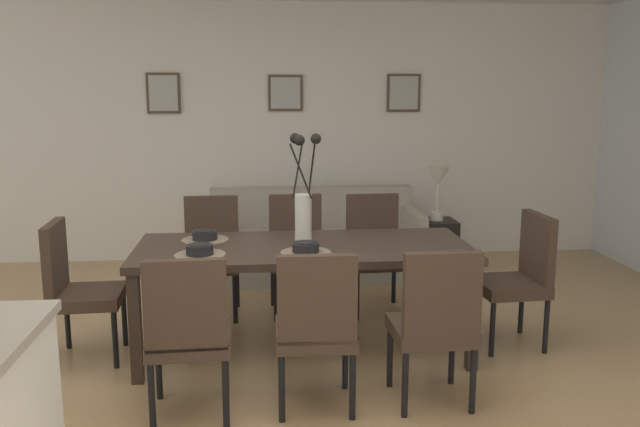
# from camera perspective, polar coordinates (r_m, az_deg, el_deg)

# --- Properties ---
(ground_plane) EXTENTS (9.00, 9.00, 0.00)m
(ground_plane) POSITION_cam_1_polar(r_m,az_deg,el_deg) (4.09, -4.15, -14.99)
(ground_plane) COLOR tan
(back_wall_panel) EXTENTS (9.00, 0.10, 2.60)m
(back_wall_panel) POSITION_cam_1_polar(r_m,az_deg,el_deg) (6.95, -4.89, 6.85)
(back_wall_panel) COLOR white
(back_wall_panel) RESTS_ON ground
(dining_table) EXTENTS (2.20, 0.92, 0.74)m
(dining_table) POSITION_cam_1_polar(r_m,az_deg,el_deg) (4.45, -1.42, -3.57)
(dining_table) COLOR #33261E
(dining_table) RESTS_ON ground
(dining_chair_near_left) EXTENTS (0.46, 0.46, 0.92)m
(dining_chair_near_left) POSITION_cam_1_polar(r_m,az_deg,el_deg) (3.66, -11.19, -9.64)
(dining_chair_near_left) COLOR #3D2D23
(dining_chair_near_left) RESTS_ON ground
(dining_chair_near_right) EXTENTS (0.45, 0.45, 0.92)m
(dining_chair_near_right) POSITION_cam_1_polar(r_m,az_deg,el_deg) (5.33, -9.24, -3.07)
(dining_chair_near_right) COLOR #3D2D23
(dining_chair_near_right) RESTS_ON ground
(dining_chair_far_left) EXTENTS (0.45, 0.45, 0.92)m
(dining_chair_far_left) POSITION_cam_1_polar(r_m,az_deg,el_deg) (3.68, -0.35, -9.31)
(dining_chair_far_left) COLOR #3D2D23
(dining_chair_far_left) RESTS_ON ground
(dining_chair_far_right) EXTENTS (0.46, 0.46, 0.92)m
(dining_chair_far_right) POSITION_cam_1_polar(r_m,az_deg,el_deg) (5.34, -1.97, -2.90)
(dining_chair_far_right) COLOR #3D2D23
(dining_chair_far_right) RESTS_ON ground
(dining_chair_mid_left) EXTENTS (0.45, 0.45, 0.92)m
(dining_chair_mid_left) POSITION_cam_1_polar(r_m,az_deg,el_deg) (3.79, 9.79, -8.87)
(dining_chair_mid_left) COLOR #3D2D23
(dining_chair_mid_left) RESTS_ON ground
(dining_chair_mid_right) EXTENTS (0.46, 0.46, 0.92)m
(dining_chair_mid_right) POSITION_cam_1_polar(r_m,az_deg,el_deg) (5.37, 4.68, -2.84)
(dining_chair_mid_right) COLOR #3D2D23
(dining_chair_mid_right) RESTS_ON ground
(dining_chair_head_west) EXTENTS (0.46, 0.46, 0.92)m
(dining_chair_head_west) POSITION_cam_1_polar(r_m,az_deg,el_deg) (4.65, -20.15, -5.65)
(dining_chair_head_west) COLOR #3D2D23
(dining_chair_head_west) RESTS_ON ground
(dining_chair_head_east) EXTENTS (0.46, 0.46, 0.92)m
(dining_chair_head_east) POSITION_cam_1_polar(r_m,az_deg,el_deg) (4.82, 16.71, -4.88)
(dining_chair_head_east) COLOR #3D2D23
(dining_chair_head_east) RESTS_ON ground
(centerpiece_vase) EXTENTS (0.21, 0.23, 0.73)m
(centerpiece_vase) POSITION_cam_1_polar(r_m,az_deg,el_deg) (4.38, -1.43, 0.89)
(centerpiece_vase) COLOR silver
(centerpiece_vase) RESTS_ON dining_table
(placemat_near_left) EXTENTS (0.32, 0.32, 0.01)m
(placemat_near_left) POSITION_cam_1_polar(r_m,az_deg,el_deg) (4.24, -10.18, -3.48)
(placemat_near_left) COLOR #7F705B
(placemat_near_left) RESTS_ON dining_table
(bowl_near_left) EXTENTS (0.17, 0.17, 0.07)m
(bowl_near_left) POSITION_cam_1_polar(r_m,az_deg,el_deg) (4.23, -10.20, -2.99)
(bowl_near_left) COLOR black
(bowl_near_left) RESTS_ON dining_table
(placemat_near_right) EXTENTS (0.32, 0.32, 0.01)m
(placemat_near_right) POSITION_cam_1_polar(r_m,az_deg,el_deg) (4.64, -9.77, -2.22)
(placemat_near_right) COLOR #7F705B
(placemat_near_right) RESTS_ON dining_table
(bowl_near_right) EXTENTS (0.17, 0.17, 0.07)m
(bowl_near_right) POSITION_cam_1_polar(r_m,az_deg,el_deg) (4.63, -9.78, -1.77)
(bowl_near_right) COLOR black
(bowl_near_right) RESTS_ON dining_table
(placemat_far_left) EXTENTS (0.32, 0.32, 0.01)m
(placemat_far_left) POSITION_cam_1_polar(r_m,az_deg,el_deg) (4.23, -1.23, -3.33)
(placemat_far_left) COLOR #7F705B
(placemat_far_left) RESTS_ON dining_table
(bowl_far_left) EXTENTS (0.17, 0.17, 0.07)m
(bowl_far_left) POSITION_cam_1_polar(r_m,az_deg,el_deg) (4.22, -1.23, -2.84)
(bowl_far_left) COLOR black
(bowl_far_left) RESTS_ON dining_table
(sofa) EXTENTS (1.97, 0.84, 0.80)m
(sofa) POSITION_cam_1_polar(r_m,az_deg,el_deg) (6.39, -0.49, -2.74)
(sofa) COLOR #A89E8E
(sofa) RESTS_ON ground
(side_table) EXTENTS (0.36, 0.36, 0.52)m
(side_table) POSITION_cam_1_polar(r_m,az_deg,el_deg) (6.51, 9.83, -2.81)
(side_table) COLOR black
(side_table) RESTS_ON ground
(table_lamp) EXTENTS (0.22, 0.22, 0.51)m
(table_lamp) POSITION_cam_1_polar(r_m,az_deg,el_deg) (6.39, 10.01, 2.71)
(table_lamp) COLOR beige
(table_lamp) RESTS_ON side_table
(framed_picture_left) EXTENTS (0.33, 0.03, 0.40)m
(framed_picture_left) POSITION_cam_1_polar(r_m,az_deg,el_deg) (6.92, -13.19, 9.95)
(framed_picture_left) COLOR #473828
(framed_picture_center) EXTENTS (0.35, 0.03, 0.36)m
(framed_picture_center) POSITION_cam_1_polar(r_m,az_deg,el_deg) (6.87, -2.96, 10.21)
(framed_picture_center) COLOR #473828
(framed_picture_right) EXTENTS (0.34, 0.03, 0.38)m
(framed_picture_right) POSITION_cam_1_polar(r_m,az_deg,el_deg) (7.02, 7.13, 10.15)
(framed_picture_right) COLOR #473828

